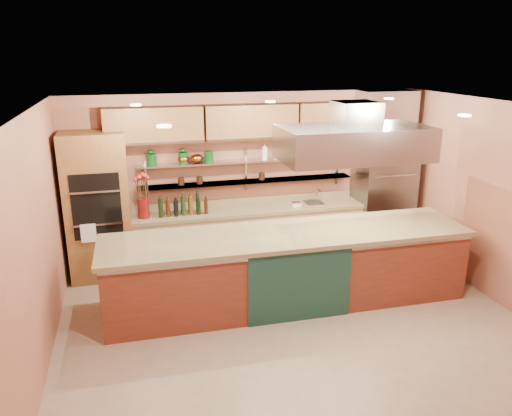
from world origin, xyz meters
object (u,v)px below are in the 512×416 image
object	(u,v)px
kitchen_scale	(296,203)
refrigerator	(383,193)
island	(288,268)
copper_kettle	(197,158)
green_canister	(209,157)
flower_vase	(143,208)

from	to	relation	value
kitchen_scale	refrigerator	bearing A→B (deg)	1.36
island	copper_kettle	distance (m)	2.37
refrigerator	green_canister	distance (m)	3.14
flower_vase	green_canister	size ratio (longest dim) A/B	1.79
green_canister	kitchen_scale	bearing A→B (deg)	-8.75
island	kitchen_scale	bearing A→B (deg)	67.96
island	copper_kettle	world-z (taller)	copper_kettle
flower_vase	green_canister	world-z (taller)	green_canister
refrigerator	island	bearing A→B (deg)	-146.00
island	kitchen_scale	size ratio (longest dim) A/B	33.25
refrigerator	flower_vase	size ratio (longest dim) A/B	6.64
copper_kettle	flower_vase	bearing A→B (deg)	-166.19
kitchen_scale	copper_kettle	bearing A→B (deg)	174.01
refrigerator	kitchen_scale	xyz separation A→B (m)	(-1.61, 0.01, -0.08)
refrigerator	green_canister	size ratio (longest dim) A/B	11.87
refrigerator	flower_vase	distance (m)	4.13
island	copper_kettle	xyz separation A→B (m)	(-0.99, 1.74, 1.27)
flower_vase	kitchen_scale	bearing A→B (deg)	0.00
flower_vase	green_canister	distance (m)	1.32
refrigerator	kitchen_scale	bearing A→B (deg)	179.64
copper_kettle	green_canister	bearing A→B (deg)	0.00
island	copper_kettle	bearing A→B (deg)	120.24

